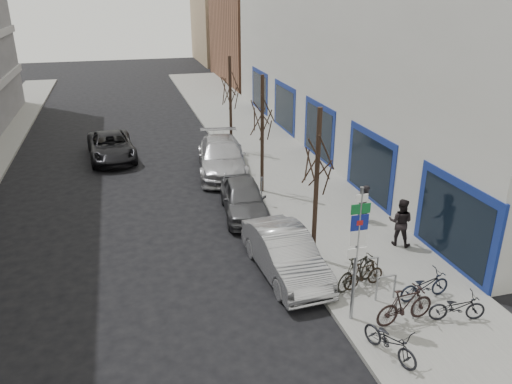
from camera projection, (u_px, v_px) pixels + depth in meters
ground at (271, 336)px, 13.79m from camera, size 120.00×120.00×0.00m
sidewalk_east at (300, 188)px, 23.78m from camera, size 5.00×70.00×0.15m
commercial_building at (463, 58)px, 30.32m from camera, size 20.00×32.00×10.00m
brick_building_far at (279, 40)px, 51.14m from camera, size 12.00×14.00×8.00m
tan_building_far at (248, 25)px, 64.45m from camera, size 13.00×12.00×9.00m
highway_sign_pole at (357, 247)px, 13.43m from camera, size 0.55×0.10×4.20m
bike_rack at (386, 285)px, 15.00m from camera, size 0.66×2.26×0.83m
tree_near at (318, 150)px, 15.99m from camera, size 1.80×1.80×5.50m
tree_mid at (262, 107)px, 21.79m from camera, size 1.80×1.80×5.50m
tree_far at (230, 82)px, 27.59m from camera, size 1.80×1.80×5.50m
meter_front at (307, 247)px, 16.64m from camera, size 0.10×0.08×1.27m
meter_mid at (262, 188)px, 21.55m from camera, size 0.10×0.08×1.27m
meter_back at (233, 151)px, 26.46m from camera, size 0.10×0.08×1.27m
bike_near_left at (391, 339)px, 12.65m from camera, size 1.07×1.82×1.06m
bike_near_right at (405, 305)px, 13.93m from camera, size 1.93×0.76×1.14m
bike_mid_curb at (425, 283)px, 15.04m from camera, size 1.76×0.67×1.05m
bike_mid_inner at (357, 270)px, 15.63m from camera, size 1.93×1.32×1.14m
bike_far_curb at (458, 305)px, 14.07m from camera, size 1.69×0.84×0.99m
bike_far_inner at (364, 274)px, 15.64m from camera, size 1.57×0.72×0.92m
parked_car_front at (285, 254)px, 16.51m from camera, size 1.93×4.76×1.53m
parked_car_mid at (244, 198)px, 20.96m from camera, size 2.19×4.49×1.48m
parked_car_back at (222, 157)px, 25.73m from camera, size 3.17×6.15×1.70m
lane_car at (111, 146)px, 27.84m from camera, size 2.83×5.38×1.44m
pedestrian_near at (364, 203)px, 20.03m from camera, size 0.67×0.61×1.54m
pedestrian_far at (401, 222)px, 18.09m from camera, size 0.81×0.78×1.83m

